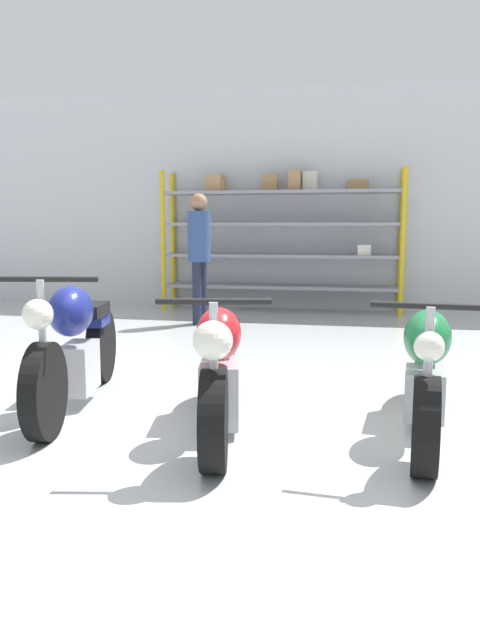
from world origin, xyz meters
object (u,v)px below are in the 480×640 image
Objects in this scene: shelving_rack at (281,232)px; person_browsing at (199,247)px; motorcycle_green at (426,370)px; motorcycle_red at (220,372)px; motorcycle_blue at (76,345)px.

person_browsing is at bearing -120.57° from shelving_rack.
shelving_rack is at bearing -111.50° from person_browsing.
motorcycle_red is at bearing -73.65° from motorcycle_green.
person_browsing is at bearing 171.69° from motorcycle_blue.
shelving_rack reaches higher than motorcycle_blue.
motorcycle_red is 0.92× the size of motorcycle_green.
motorcycle_blue is 1.12× the size of motorcycle_red.
shelving_rack is 5.86m from motorcycle_blue.
motorcycle_red is 4.78m from person_browsing.
shelving_rack is 1.83× the size of motorcycle_green.
motorcycle_green is at bearing 77.58° from motorcycle_blue.
motorcycle_red is 1.38m from motorcycle_green.
motorcycle_green is (1.78, -5.84, -0.86)m from shelving_rack.
motorcycle_red is at bearing 62.60° from motorcycle_blue.
person_browsing is (-0.15, 4.16, 0.61)m from motorcycle_blue.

